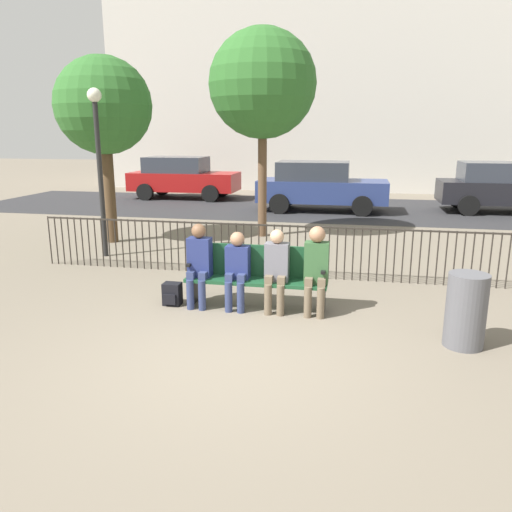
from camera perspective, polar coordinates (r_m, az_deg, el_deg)
ground_plane at (r=5.92m, az=-3.29°, el=-11.47°), size 80.00×80.00×0.00m
park_bench at (r=7.37m, az=0.13°, el=-2.09°), size 2.08×0.45×0.92m
seated_person_0 at (r=7.41m, az=-6.54°, el=-0.54°), size 0.34×0.39×1.25m
seated_person_1 at (r=7.26m, az=-2.18°, el=-1.16°), size 0.34×0.39×1.15m
seated_person_2 at (r=7.15m, az=2.35°, el=-1.20°), size 0.34×0.39×1.21m
seated_person_3 at (r=7.08m, az=6.90°, el=-1.06°), size 0.34×0.39×1.27m
backpack at (r=7.65m, az=-9.56°, el=-4.32°), size 0.26×0.24×0.34m
fence_railing at (r=8.96m, az=2.11°, el=1.17°), size 9.01×0.03×0.95m
tree_0 at (r=12.16m, az=-17.02°, el=15.99°), size 2.17×2.17×4.21m
tree_1 at (r=12.41m, az=0.76°, el=19.00°), size 2.55×2.55×4.93m
lamp_post at (r=10.73m, az=-17.60°, el=11.85°), size 0.28×0.28×3.39m
street_surface at (r=17.41m, az=6.70°, el=5.46°), size 24.00×6.00×0.01m
parked_car_0 at (r=20.07m, az=-8.43°, el=8.93°), size 4.20×1.94×1.62m
parked_car_1 at (r=18.08m, az=26.53°, el=7.10°), size 4.20×1.94×1.62m
parked_car_2 at (r=16.72m, az=7.29°, el=8.00°), size 4.20×1.94×1.62m
building_facade at (r=25.77m, az=8.91°, el=25.77°), size 20.00×6.00×15.79m
trash_bin at (r=6.54m, az=22.87°, el=-5.76°), size 0.47×0.47×0.91m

